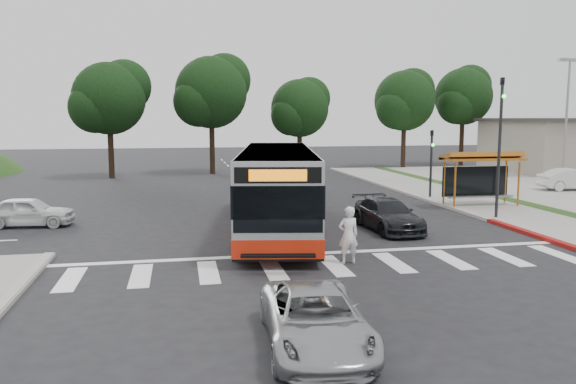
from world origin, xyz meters
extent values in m
plane|color=black|center=(0.00, 0.00, 0.00)|extent=(140.00, 140.00, 0.00)
cube|color=gray|center=(11.00, 8.00, 0.06)|extent=(4.00, 40.00, 0.12)
cube|color=#9E9991|center=(9.00, 8.00, 0.07)|extent=(0.30, 40.00, 0.15)
cube|color=maroon|center=(9.00, -2.00, 0.08)|extent=(0.32, 6.00, 0.15)
cube|color=silver|center=(0.00, -5.00, 0.01)|extent=(18.00, 2.60, 0.01)
cylinder|color=#A75E1B|center=(9.00, 4.40, 1.27)|extent=(0.10, 0.10, 2.30)
cylinder|color=#A75E1B|center=(12.60, 4.40, 1.27)|extent=(0.10, 0.10, 2.30)
cylinder|color=#A75E1B|center=(9.00, 5.60, 1.27)|extent=(0.10, 0.10, 2.30)
cylinder|color=#A75E1B|center=(12.60, 5.60, 1.27)|extent=(0.10, 0.10, 2.30)
cube|color=#A75E1B|center=(10.80, 5.00, 2.57)|extent=(4.20, 1.60, 0.12)
cube|color=#A75E1B|center=(10.80, 5.05, 2.72)|extent=(4.20, 1.32, 0.51)
cube|color=black|center=(10.80, 5.60, 1.32)|extent=(3.80, 0.06, 1.60)
cube|color=gray|center=(10.80, 5.00, 0.57)|extent=(3.60, 0.40, 0.08)
cylinder|color=black|center=(9.60, 1.50, 3.25)|extent=(0.14, 0.14, 6.50)
imported|color=black|center=(9.60, 1.50, 6.00)|extent=(0.16, 0.20, 1.00)
sphere|color=#19E533|center=(9.60, 1.32, 5.65)|extent=(0.18, 0.18, 0.18)
cylinder|color=black|center=(9.60, 8.50, 2.00)|extent=(0.14, 0.14, 4.00)
imported|color=black|center=(9.60, 8.50, 3.50)|extent=(0.16, 0.20, 1.00)
sphere|color=#19E533|center=(9.60, 8.32, 3.15)|extent=(0.18, 0.18, 0.18)
cylinder|color=gray|center=(24.00, 16.00, 4.60)|extent=(0.18, 0.18, 9.00)
cube|color=gray|center=(23.45, 16.00, 9.00)|extent=(0.80, 0.35, 0.22)
cylinder|color=black|center=(16.00, 28.00, 2.30)|extent=(0.44, 0.44, 4.40)
sphere|color=black|center=(16.00, 28.00, 6.30)|extent=(5.60, 5.60, 5.60)
sphere|color=black|center=(17.12, 28.84, 7.30)|extent=(4.20, 4.20, 4.20)
sphere|color=black|center=(15.02, 27.30, 5.60)|extent=(3.92, 3.92, 3.92)
cylinder|color=black|center=(23.00, 30.00, 2.42)|extent=(0.44, 0.44, 4.84)
sphere|color=black|center=(23.00, 30.00, 6.82)|extent=(5.60, 5.60, 5.60)
sphere|color=black|center=(24.12, 30.84, 7.92)|extent=(4.20, 4.20, 4.20)
sphere|color=black|center=(22.02, 29.30, 6.05)|extent=(3.92, 3.92, 3.92)
cylinder|color=black|center=(-2.00, 26.00, 2.42)|extent=(0.44, 0.44, 4.84)
sphere|color=black|center=(-2.00, 26.00, 6.82)|extent=(6.00, 6.00, 6.00)
sphere|color=black|center=(-0.80, 26.90, 7.92)|extent=(4.50, 4.50, 4.50)
sphere|color=black|center=(-3.05, 25.25, 6.05)|extent=(4.20, 4.20, 4.20)
cylinder|color=black|center=(6.00, 28.00, 1.98)|extent=(0.44, 0.44, 3.96)
sphere|color=black|center=(6.00, 28.00, 5.58)|extent=(5.20, 5.20, 5.20)
sphere|color=black|center=(7.04, 28.78, 6.48)|extent=(3.90, 3.90, 3.90)
sphere|color=black|center=(5.09, 27.35, 4.95)|extent=(3.64, 3.64, 3.64)
cylinder|color=black|center=(-10.00, 24.00, 2.20)|extent=(0.44, 0.44, 4.40)
sphere|color=black|center=(-10.00, 24.00, 6.20)|extent=(5.60, 5.60, 5.60)
sphere|color=black|center=(-8.88, 24.84, 7.20)|extent=(4.20, 4.20, 4.20)
sphere|color=black|center=(-10.98, 23.30, 5.50)|extent=(3.92, 3.92, 3.92)
imported|color=white|center=(0.51, -4.77, 0.93)|extent=(0.72, 0.50, 1.87)
imported|color=black|center=(3.76, 0.16, 0.65)|extent=(2.06, 4.59, 1.31)
imported|color=#9E9FA3|center=(-2.14, -11.14, 0.60)|extent=(2.32, 4.48, 1.21)
imported|color=silver|center=(-11.28, 3.92, 0.65)|extent=(3.92, 1.84, 1.30)
imported|color=silver|center=(20.00, 9.75, 0.79)|extent=(4.33, 1.95, 1.38)
camera|label=1|loc=(-4.80, -21.82, 4.66)|focal=35.00mm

